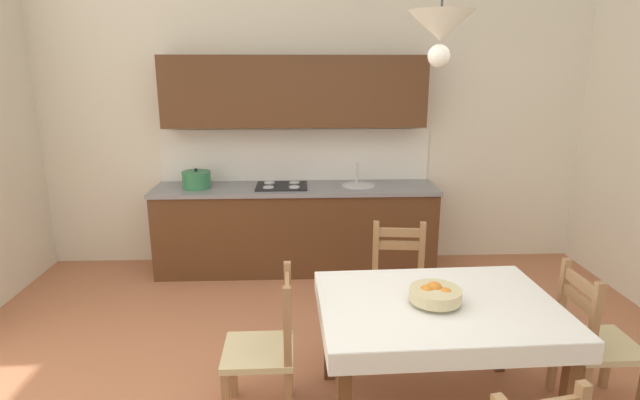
{
  "coord_description": "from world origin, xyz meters",
  "views": [
    {
      "loc": [
        -0.18,
        -2.58,
        2.09
      ],
      "look_at": [
        -0.03,
        0.9,
        1.17
      ],
      "focal_mm": 28.31,
      "sensor_mm": 36.0,
      "label": 1
    }
  ],
  "objects_px": {
    "dining_chair_window_side": "(594,343)",
    "pendant_lamp": "(441,28)",
    "fruit_bowl": "(435,294)",
    "dining_chair_tv_side": "(265,350)",
    "dining_chair_kitchen_side": "(399,288)",
    "dining_table": "(437,320)",
    "kitchen_cabinetry": "(295,190)"
  },
  "relations": [
    {
      "from": "dining_chair_kitchen_side",
      "to": "pendant_lamp",
      "type": "relative_size",
      "value": 1.16
    },
    {
      "from": "pendant_lamp",
      "to": "dining_table",
      "type": "bearing_deg",
      "value": 50.23
    },
    {
      "from": "kitchen_cabinetry",
      "to": "dining_chair_window_side",
      "type": "relative_size",
      "value": 3.11
    },
    {
      "from": "dining_chair_window_side",
      "to": "dining_chair_tv_side",
      "type": "bearing_deg",
      "value": 179.6
    },
    {
      "from": "kitchen_cabinetry",
      "to": "dining_table",
      "type": "relative_size",
      "value": 2.02
    },
    {
      "from": "dining_chair_kitchen_side",
      "to": "pendant_lamp",
      "type": "distance_m",
      "value": 2.1
    },
    {
      "from": "kitchen_cabinetry",
      "to": "fruit_bowl",
      "type": "distance_m",
      "value": 2.56
    },
    {
      "from": "dining_chair_window_side",
      "to": "pendant_lamp",
      "type": "bearing_deg",
      "value": -171.26
    },
    {
      "from": "dining_chair_window_side",
      "to": "fruit_bowl",
      "type": "xyz_separation_m",
      "value": [
        -1.03,
        -0.05,
        0.37
      ]
    },
    {
      "from": "kitchen_cabinetry",
      "to": "pendant_lamp",
      "type": "relative_size",
      "value": 3.59
    },
    {
      "from": "dining_chair_window_side",
      "to": "fruit_bowl",
      "type": "height_order",
      "value": "dining_chair_window_side"
    },
    {
      "from": "dining_table",
      "to": "dining_chair_window_side",
      "type": "distance_m",
      "value": 1.01
    },
    {
      "from": "pendant_lamp",
      "to": "kitchen_cabinetry",
      "type": "bearing_deg",
      "value": 105.96
    },
    {
      "from": "dining_chair_window_side",
      "to": "dining_chair_tv_side",
      "type": "relative_size",
      "value": 1.0
    },
    {
      "from": "dining_chair_tv_side",
      "to": "pendant_lamp",
      "type": "distance_m",
      "value": 2.05
    },
    {
      "from": "dining_chair_window_side",
      "to": "pendant_lamp",
      "type": "height_order",
      "value": "pendant_lamp"
    },
    {
      "from": "dining_chair_kitchen_side",
      "to": "dining_chair_tv_side",
      "type": "bearing_deg",
      "value": -139.27
    },
    {
      "from": "dining_table",
      "to": "dining_chair_window_side",
      "type": "height_order",
      "value": "dining_chair_window_side"
    },
    {
      "from": "dining_chair_window_side",
      "to": "pendant_lamp",
      "type": "distance_m",
      "value": 2.15
    },
    {
      "from": "pendant_lamp",
      "to": "dining_chair_tv_side",
      "type": "bearing_deg",
      "value": 168.35
    },
    {
      "from": "fruit_bowl",
      "to": "dining_chair_kitchen_side",
      "type": "bearing_deg",
      "value": 91.39
    },
    {
      "from": "dining_chair_tv_side",
      "to": "fruit_bowl",
      "type": "distance_m",
      "value": 1.07
    },
    {
      "from": "dining_chair_window_side",
      "to": "dining_chair_kitchen_side",
      "type": "relative_size",
      "value": 1.0
    },
    {
      "from": "dining_table",
      "to": "fruit_bowl",
      "type": "bearing_deg",
      "value": -143.79
    },
    {
      "from": "dining_chair_kitchen_side",
      "to": "kitchen_cabinetry",
      "type": "bearing_deg",
      "value": 117.73
    },
    {
      "from": "fruit_bowl",
      "to": "pendant_lamp",
      "type": "xyz_separation_m",
      "value": [
        -0.09,
        -0.13,
        1.46
      ]
    },
    {
      "from": "kitchen_cabinetry",
      "to": "dining_chair_window_side",
      "type": "bearing_deg",
      "value": -52.14
    },
    {
      "from": "pendant_lamp",
      "to": "dining_chair_kitchen_side",
      "type": "bearing_deg",
      "value": 85.97
    },
    {
      "from": "dining_chair_window_side",
      "to": "pendant_lamp",
      "type": "relative_size",
      "value": 1.16
    },
    {
      "from": "dining_chair_tv_side",
      "to": "dining_chair_kitchen_side",
      "type": "height_order",
      "value": "same"
    },
    {
      "from": "pendant_lamp",
      "to": "fruit_bowl",
      "type": "bearing_deg",
      "value": 53.5
    },
    {
      "from": "dining_table",
      "to": "dining_chair_window_side",
      "type": "xyz_separation_m",
      "value": [
        1.0,
        0.02,
        -0.19
      ]
    }
  ]
}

